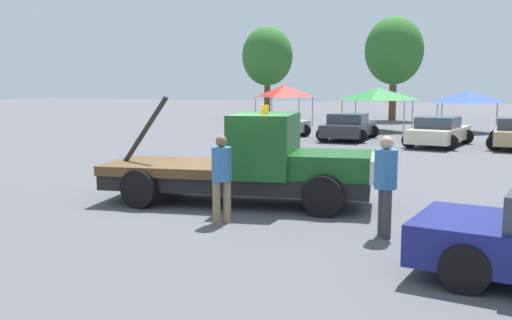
% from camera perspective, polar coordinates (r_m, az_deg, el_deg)
% --- Properties ---
extents(ground_plane, '(160.00, 160.00, 0.00)m').
position_cam_1_polar(ground_plane, '(13.50, -1.97, -4.32)').
color(ground_plane, '#545459').
extents(tow_truck, '(6.54, 3.06, 2.51)m').
position_cam_1_polar(tow_truck, '(13.25, -0.38, -0.51)').
color(tow_truck, black).
rests_on(tow_truck, ground).
extents(person_near_truck, '(0.41, 0.41, 1.86)m').
position_cam_1_polar(person_near_truck, '(10.59, 12.83, -1.88)').
color(person_near_truck, '#38383D').
rests_on(person_near_truck, ground).
extents(person_at_hood, '(0.39, 0.39, 1.77)m').
position_cam_1_polar(person_at_hood, '(11.42, -3.47, -1.28)').
color(person_at_hood, '#847051').
rests_on(person_at_hood, ground).
extents(parked_car_silver, '(2.78, 5.03, 1.34)m').
position_cam_1_polar(parked_car_silver, '(29.42, 1.95, 3.41)').
color(parked_car_silver, '#B7B7BC').
rests_on(parked_car_silver, ground).
extents(parked_car_charcoal, '(2.53, 4.32, 1.34)m').
position_cam_1_polar(parked_car_charcoal, '(29.16, 9.24, 3.27)').
color(parked_car_charcoal, '#2D2D33').
rests_on(parked_car_charcoal, ground).
extents(parked_car_cream, '(2.92, 4.86, 1.34)m').
position_cam_1_polar(parked_car_cream, '(27.16, 17.81, 2.70)').
color(parked_car_cream, beige).
rests_on(parked_car_cream, ground).
extents(canopy_tent_red, '(2.96, 2.96, 2.76)m').
position_cam_1_polar(canopy_tent_red, '(37.18, 2.89, 6.91)').
color(canopy_tent_red, '#9E9EA3').
rests_on(canopy_tent_red, ground).
extents(canopy_tent_green, '(3.60, 3.60, 2.59)m').
position_cam_1_polar(canopy_tent_green, '(34.88, 12.17, 6.48)').
color(canopy_tent_green, '#9E9EA3').
rests_on(canopy_tent_green, ground).
extents(canopy_tent_blue, '(3.24, 3.24, 2.41)m').
position_cam_1_polar(canopy_tent_blue, '(35.68, 20.49, 5.94)').
color(canopy_tent_blue, '#9E9EA3').
rests_on(canopy_tent_blue, ground).
extents(tree_left, '(4.45, 4.45, 7.95)m').
position_cam_1_polar(tree_left, '(45.74, 13.64, 10.54)').
color(tree_left, brown).
rests_on(tree_left, ground).
extents(tree_center, '(4.30, 4.30, 7.68)m').
position_cam_1_polar(tree_center, '(49.21, 1.15, 10.32)').
color(tree_center, brown).
rests_on(tree_center, ground).
extents(traffic_cone, '(0.40, 0.40, 0.55)m').
position_cam_1_polar(traffic_cone, '(16.01, 4.45, -1.53)').
color(traffic_cone, black).
rests_on(traffic_cone, ground).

